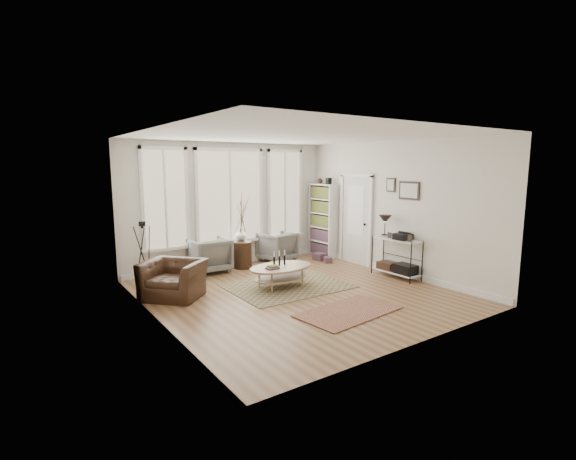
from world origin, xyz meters
TOP-DOWN VIEW (x-y plane):
  - room at (0.02, 0.03)m, footprint 5.50×5.54m
  - bay_window at (0.00, 2.71)m, footprint 4.14×0.12m
  - door at (2.57, 1.15)m, footprint 0.09×1.06m
  - bookcase at (2.44, 2.23)m, footprint 0.31×0.85m
  - low_shelf at (2.38, -0.30)m, footprint 0.38×1.08m
  - wall_art at (2.58, -0.27)m, footprint 0.04×0.88m
  - rug_main at (0.09, 0.46)m, footprint 2.30×1.73m
  - rug_runner at (0.07, -1.33)m, footprint 1.80×1.13m
  - coffee_table at (-0.06, 0.48)m, footprint 1.38×0.92m
  - armchair_left at (-0.72, 2.39)m, footprint 0.83×0.86m
  - armchair_right at (1.13, 2.45)m, footprint 0.93×0.95m
  - side_table at (0.07, 2.27)m, footprint 0.42×0.42m
  - vase at (0.11, 2.43)m, footprint 0.32×0.32m
  - accent_chair at (-2.00, 1.05)m, footprint 1.37×1.36m
  - tripod_camera at (-2.21, 2.16)m, footprint 0.45×0.45m
  - book_stack_near at (2.05, 1.91)m, footprint 0.23×0.29m
  - book_stack_far at (2.05, 1.57)m, footprint 0.23×0.26m

SIDE VIEW (x-z plane):
  - rug_main at x=0.09m, z-range 0.00..0.01m
  - rug_runner at x=0.07m, z-range 0.01..0.02m
  - book_stack_far at x=2.05m, z-range 0.00..0.14m
  - book_stack_near at x=2.05m, z-range 0.00..0.18m
  - coffee_table at x=-0.06m, z-range 0.02..0.64m
  - accent_chair at x=-2.00m, z-range 0.00..0.67m
  - armchair_right at x=1.13m, z-range 0.00..0.73m
  - armchair_left at x=-0.72m, z-range 0.00..0.77m
  - low_shelf at x=2.38m, z-range -0.14..1.16m
  - tripod_camera at x=-2.21m, z-range -0.05..1.23m
  - vase at x=0.11m, z-range 0.62..0.90m
  - side_table at x=0.07m, z-range -0.03..1.71m
  - bookcase at x=2.44m, z-range -0.07..1.99m
  - door at x=2.57m, z-range 0.01..2.23m
  - room at x=0.02m, z-range -0.02..2.88m
  - bay_window at x=0.00m, z-range 0.49..2.73m
  - wall_art at x=2.58m, z-range 1.66..2.10m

